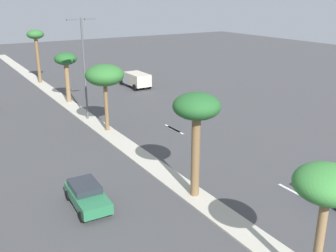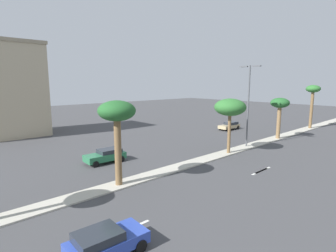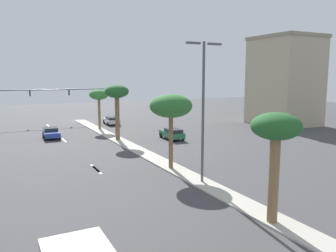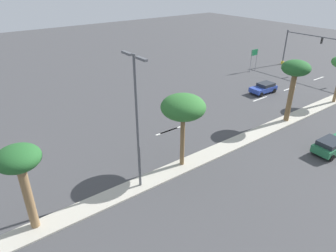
{
  "view_description": "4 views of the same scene",
  "coord_description": "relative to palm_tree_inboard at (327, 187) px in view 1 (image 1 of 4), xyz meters",
  "views": [
    {
      "loc": [
        -13.2,
        3.36,
        12.46
      ],
      "look_at": [
        0.73,
        26.05,
        3.43
      ],
      "focal_mm": 41.21,
      "sensor_mm": 36.0,
      "label": 1
    },
    {
      "loc": [
        17.98,
        10.51,
        8.32
      ],
      "look_at": [
        -2.79,
        29.57,
        3.7
      ],
      "focal_mm": 28.61,
      "sensor_mm": 36.0,
      "label": 2
    },
    {
      "loc": [
        13.4,
        61.82,
        7.95
      ],
      "look_at": [
        -0.99,
        33.51,
        3.31
      ],
      "focal_mm": 36.36,
      "sensor_mm": 36.0,
      "label": 3
    },
    {
      "loc": [
        -16.66,
        50.55,
        14.99
      ],
      "look_at": [
        3.74,
        35.37,
        2.04
      ],
      "focal_mm": 32.41,
      "sensor_mm": 36.0,
      "label": 4
    }
  ],
  "objects": [
    {
      "name": "palm_tree_rear",
      "position": [
        0.64,
        24.58,
        0.3
      ],
      "size": [
        3.61,
        3.61,
        6.36
      ],
      "color": "brown",
      "rests_on": "median_curb"
    },
    {
      "name": "lane_stripe_rear",
      "position": [
        6.41,
        21.92,
        -5.11
      ],
      "size": [
        0.2,
        2.8,
        0.01
      ],
      "primitive_type": "cube",
      "color": "silver",
      "rests_on": "ground"
    },
    {
      "name": "palm_tree_mid",
      "position": [
        0.78,
        36.82,
        -0.1
      ],
      "size": [
        2.66,
        2.66,
        5.98
      ],
      "color": "olive",
      "rests_on": "median_curb"
    },
    {
      "name": "sedan_green_trailing",
      "position": [
        -5.99,
        12.16,
        -4.36
      ],
      "size": [
        2.08,
        4.23,
        1.4
      ],
      "color": "#287047",
      "rests_on": "ground"
    },
    {
      "name": "box_truck",
      "position": [
        11.61,
        39.98,
        -3.93
      ],
      "size": [
        2.55,
        5.49,
        2.09
      ],
      "color": "silver",
      "rests_on": "ground"
    },
    {
      "name": "lane_stripe_inboard",
      "position": [
        6.41,
        21.39,
        -5.11
      ],
      "size": [
        0.2,
        2.8,
        0.01
      ],
      "primitive_type": "cube",
      "color": "silver",
      "rests_on": "ground"
    },
    {
      "name": "street_lamp_leading",
      "position": [
        0.29,
        29.03,
        1.0
      ],
      "size": [
        2.9,
        0.24,
        10.3
      ],
      "color": "#515459",
      "rests_on": "median_curb"
    },
    {
      "name": "lane_stripe_center",
      "position": [
        6.41,
        6.58,
        -5.11
      ],
      "size": [
        0.2,
        2.8,
        0.01
      ],
      "primitive_type": "cube",
      "color": "silver",
      "rests_on": "ground"
    },
    {
      "name": "ground_plane",
      "position": [
        0.39,
        25.15,
        -5.12
      ],
      "size": [
        160.0,
        160.0,
        0.0
      ],
      "primitive_type": "plane",
      "color": "#424244"
    },
    {
      "name": "palm_tree_right",
      "position": [
        0.58,
        49.85,
        1.4
      ],
      "size": [
        2.41,
        2.41,
        7.72
      ],
      "color": "brown",
      "rests_on": "median_curb"
    },
    {
      "name": "palm_tree_trailing",
      "position": [
        0.41,
        9.69,
        0.66
      ],
      "size": [
        2.96,
        2.96,
        6.82
      ],
      "color": "brown",
      "rests_on": "median_curb"
    },
    {
      "name": "palm_tree_inboard",
      "position": [
        0.0,
        0.0,
        0.0
      ],
      "size": [
        2.83,
        2.83,
        5.92
      ],
      "color": "olive",
      "rests_on": "median_curb"
    },
    {
      "name": "median_curb",
      "position": [
        0.39,
        35.73,
        -5.06
      ],
      "size": [
        1.8,
        95.22,
        0.12
      ],
      "primitive_type": "cube",
      "color": "#B7B2A3",
      "rests_on": "ground"
    }
  ]
}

